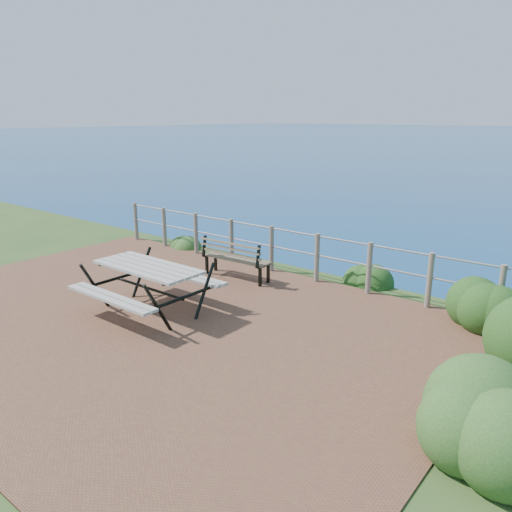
% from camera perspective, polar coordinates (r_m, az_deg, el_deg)
% --- Properties ---
extents(ground, '(10.00, 7.00, 0.12)m').
position_cam_1_polar(ground, '(8.63, -11.82, -7.00)').
color(ground, brown).
rests_on(ground, ground).
extents(safety_railing, '(9.40, 0.10, 1.00)m').
position_cam_1_polar(safety_railing, '(10.76, 1.78, 1.14)').
color(safety_railing, '#6B5B4C').
rests_on(safety_railing, ground).
extents(picnic_table, '(1.99, 1.72, 0.84)m').
position_cam_1_polar(picnic_table, '(8.68, -12.17, -3.12)').
color(picnic_table, '#9A958A').
rests_on(picnic_table, ground).
extents(park_bench, '(1.53, 0.44, 0.85)m').
position_cam_1_polar(park_bench, '(10.27, -2.24, 0.37)').
color(park_bench, brown).
rests_on(park_bench, ground).
extents(shrub_right_back, '(1.18, 1.18, 1.69)m').
position_cam_1_polar(shrub_right_back, '(5.90, 25.39, -19.88)').
color(shrub_right_back, '#204B1C').
rests_on(shrub_right_back, ground).
extents(shrub_right_edge, '(1.03, 1.03, 1.48)m').
position_cam_1_polar(shrub_right_edge, '(9.11, 24.89, -6.95)').
color(shrub_right_edge, '#113A13').
rests_on(shrub_right_edge, ground).
extents(shrub_lip_west, '(0.79, 0.79, 0.54)m').
position_cam_1_polar(shrub_lip_west, '(13.12, -8.03, 1.10)').
color(shrub_lip_west, '#204B1C').
rests_on(shrub_lip_west, ground).
extents(shrub_lip_east, '(0.87, 0.87, 0.65)m').
position_cam_1_polar(shrub_lip_east, '(10.27, 12.72, -3.32)').
color(shrub_lip_east, '#113A13').
rests_on(shrub_lip_east, ground).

